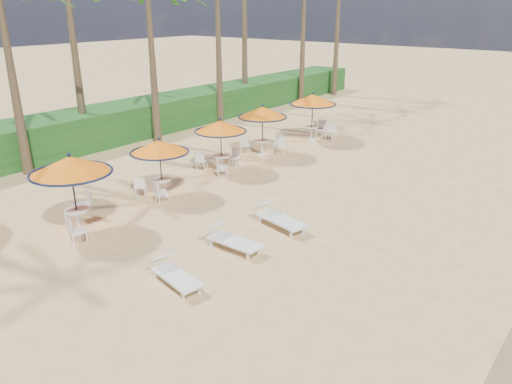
% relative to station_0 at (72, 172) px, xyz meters
% --- Properties ---
extents(ground, '(160.00, 160.00, 0.00)m').
position_rel_station_0_xyz_m(ground, '(4.60, 0.15, -2.03)').
color(ground, tan).
rests_on(ground, ground).
extents(scrub_hedge, '(3.00, 40.00, 1.80)m').
position_rel_station_0_xyz_m(scrub_hedge, '(-8.90, 11.15, -1.13)').
color(scrub_hedge, '#194716').
rests_on(scrub_hedge, ground).
extents(station_0, '(2.55, 2.55, 2.66)m').
position_rel_station_0_xyz_m(station_0, '(0.00, 0.00, 0.00)').
color(station_0, black).
rests_on(station_0, ground).
extents(station_1, '(2.21, 2.21, 2.31)m').
position_rel_station_0_xyz_m(station_1, '(-0.32, 3.80, -0.27)').
color(station_1, black).
rests_on(station_1, ground).
extents(station_2, '(2.28, 2.28, 2.37)m').
position_rel_station_0_xyz_m(station_2, '(-0.59, 7.55, -0.29)').
color(station_2, black).
rests_on(station_2, ground).
extents(station_3, '(2.38, 2.51, 2.48)m').
position_rel_station_0_xyz_m(station_3, '(-0.73, 10.76, -0.22)').
color(station_3, black).
rests_on(station_3, ground).
extents(station_4, '(2.50, 2.50, 2.60)m').
position_rel_station_0_xyz_m(station_4, '(-0.28, 14.69, -0.12)').
color(station_4, black).
rests_on(station_4, ground).
extents(lounger_near, '(2.00, 0.96, 0.69)m').
position_rel_station_0_xyz_m(lounger_near, '(4.78, -0.34, -1.71)').
color(lounger_near, white).
rests_on(lounger_near, ground).
extents(lounger_mid, '(2.03, 0.65, 0.73)m').
position_rel_station_0_xyz_m(lounger_mid, '(4.62, 2.10, -1.69)').
color(lounger_mid, white).
rests_on(lounger_mid, ground).
extents(lounger_far, '(2.25, 1.11, 0.77)m').
position_rel_station_0_xyz_m(lounger_far, '(4.80, 4.30, -1.67)').
color(lounger_far, white).
rests_on(lounger_far, ground).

